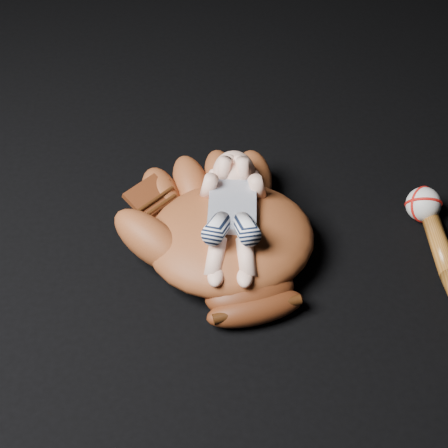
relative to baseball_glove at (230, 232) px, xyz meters
name	(u,v)px	position (x,y,z in m)	size (l,w,h in m)	color
baseball_glove	(230,232)	(0.00, 0.00, 0.00)	(0.43, 0.49, 0.15)	brown
newborn_baby	(232,214)	(0.00, 0.00, 0.05)	(0.16, 0.34, 0.14)	beige
baseball	(423,204)	(0.43, 0.08, -0.04)	(0.08, 0.08, 0.08)	silver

